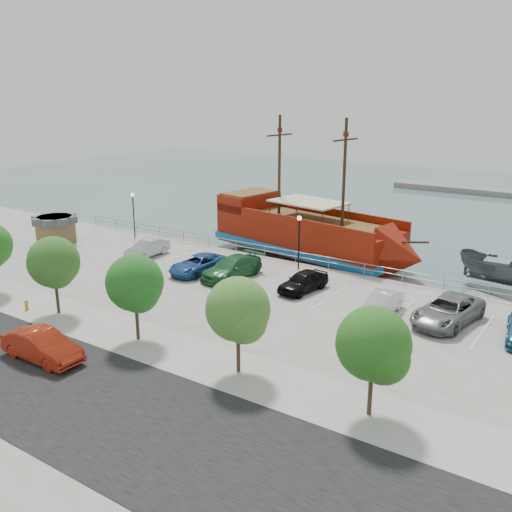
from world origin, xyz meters
The scene contains 24 objects.
ground centered at (0.00, 0.00, -1.00)m, with size 160.00×160.00×0.00m, color #436463.
street centered at (0.00, -16.00, 0.01)m, with size 100.00×8.00×0.04m, color black.
sidewalk centered at (0.00, -10.00, 0.01)m, with size 100.00×4.00×0.05m, color #A7A194.
seawall_railing centered at (0.00, 7.80, 0.53)m, with size 50.00×0.06×1.00m.
pirate_ship centered at (-1.19, 12.22, 1.18)m, with size 20.93×8.98×13.01m.
patrol_boat centered at (13.35, 13.36, 0.22)m, with size 2.36×6.29×2.43m, color #495156.
dock_west centered at (-12.94, 9.20, -0.78)m, with size 7.58×2.17×0.43m, color gray.
dock_mid centered at (9.08, 9.20, -0.79)m, with size 7.18×2.05×0.41m, color gray.
dock_east centered at (14.86, 9.20, -0.82)m, with size 6.17×1.76×0.35m, color gray.
shed centered at (-22.53, 1.00, 1.33)m, with size 3.58×3.58×2.49m.
street_sedan centered at (-3.31, -14.60, 0.80)m, with size 1.68×4.83×1.59m, color #A52410.
fire_hydrant centered at (-10.15, -10.80, 0.37)m, with size 0.24×0.24×0.68m.
lamp_post_left centered at (-18.00, 6.50, 2.94)m, with size 0.36×0.36×4.28m.
lamp_post_mid centered at (0.00, 6.50, 2.94)m, with size 0.36×0.36×4.28m.
tree_c centered at (-7.85, -10.07, 3.30)m, with size 3.30×3.20×5.00m.
tree_d centered at (-0.85, -10.07, 3.30)m, with size 3.30×3.20×5.00m.
tree_e centered at (6.15, -10.07, 3.30)m, with size 3.30×3.20×5.00m.
tree_f centered at (13.15, -10.07, 3.30)m, with size 3.30×3.20×5.00m.
parked_car_b centered at (-12.37, 2.43, 0.70)m, with size 1.48×4.24×1.40m, color #A1A4A9.
parked_car_c centered at (-5.93, 1.31, 0.70)m, with size 2.31×5.01×1.39m, color #1E4A8A.
parked_car_d centered at (-3.07, 1.83, 0.79)m, with size 2.21×5.43×1.58m, color #225E31.
parked_car_e centered at (2.83, 2.23, 0.73)m, with size 1.73×4.29×1.46m, color black.
parked_car_f centered at (9.03, 1.29, 0.68)m, with size 1.44×4.13×1.36m, color silver.
parked_car_g centered at (12.87, 2.14, 0.80)m, with size 2.67×5.78×1.61m, color slate.
Camera 1 is at (21.11, -30.92, 13.68)m, focal length 40.00 mm.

